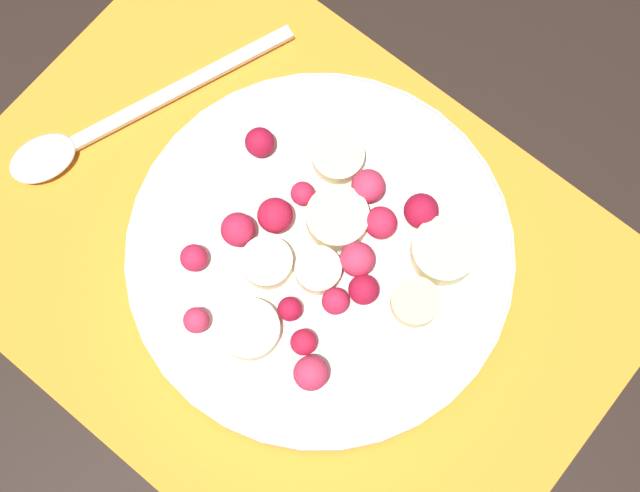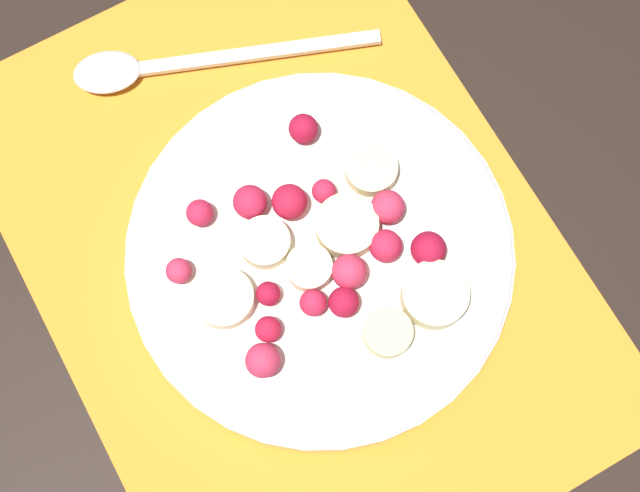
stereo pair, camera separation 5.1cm
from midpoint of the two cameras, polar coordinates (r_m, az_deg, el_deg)
ground_plane at (r=0.55m, az=-4.75°, el=-1.50°), size 3.00×3.00×0.00m
placemat at (r=0.55m, az=-4.77°, el=-1.43°), size 0.41×0.30×0.01m
fruit_bowl at (r=0.52m, az=-2.66°, el=-1.06°), size 0.23×0.23×0.05m
spoon at (r=0.59m, az=-16.70°, el=6.54°), size 0.09×0.19×0.01m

